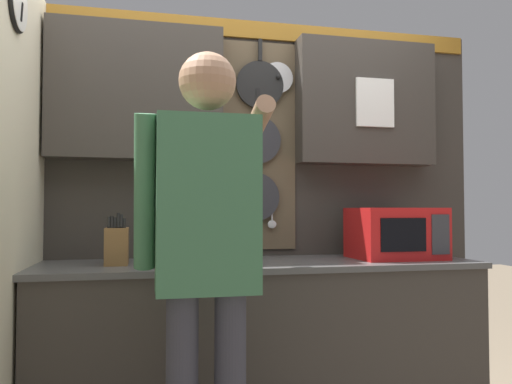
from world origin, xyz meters
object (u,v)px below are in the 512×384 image
object	(u,v)px
microwave	(395,233)
person	(207,240)
knife_block	(117,246)
utensil_crock	(212,247)

from	to	relation	value
microwave	person	size ratio (longest dim) A/B	0.26
knife_block	person	bearing A→B (deg)	-61.10
person	microwave	bearing A→B (deg)	30.16
knife_block	utensil_crock	distance (m)	0.47
knife_block	person	distance (m)	0.76
knife_block	person	world-z (taller)	person
microwave	person	world-z (taller)	person
knife_block	utensil_crock	size ratio (longest dim) A/B	0.75
microwave	knife_block	distance (m)	1.50
person	utensil_crock	bearing A→B (deg)	80.64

